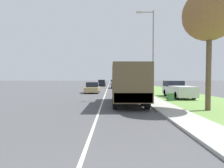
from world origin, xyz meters
name	(u,v)px	position (x,y,z in m)	size (l,w,h in m)	color
ground_plane	(108,87)	(0.00, 40.00, 0.00)	(180.00, 180.00, 0.00)	#4C4C4F
lane_centre_stripe	(108,87)	(0.00, 40.00, 0.00)	(0.12, 120.00, 0.00)	silver
sidewalk_right	(127,87)	(4.50, 40.00, 0.06)	(1.80, 120.00, 0.12)	#ADAAA3
grass_strip_right	(146,87)	(8.90, 40.00, 0.01)	(7.00, 120.00, 0.02)	#6B9347
military_truck	(128,83)	(2.09, 12.72, 1.69)	(2.46, 7.05, 3.08)	#474C38
car_nearest_ahead	(93,88)	(-1.87, 23.62, 0.68)	(1.87, 4.22, 1.50)	tan
car_second_ahead	(115,85)	(1.66, 34.80, 0.68)	(1.76, 4.84, 1.49)	black
car_third_ahead	(102,83)	(-1.65, 43.75, 0.73)	(1.90, 4.83, 1.63)	black
car_fourth_ahead	(113,82)	(1.51, 58.21, 0.70)	(1.93, 4.49, 1.55)	silver
pickup_truck	(177,89)	(7.92, 17.73, 0.86)	(1.91, 5.21, 1.75)	silver
lamp_post	(151,48)	(4.57, 15.60, 4.98)	(1.69, 0.24, 8.33)	gray
tree_near_right	(210,15)	(6.97, 10.10, 6.08)	(3.31, 3.31, 7.77)	brown
utility_box	(170,97)	(6.20, 14.92, 0.37)	(0.55, 0.45, 0.70)	#3D7042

